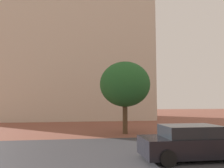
% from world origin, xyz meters
% --- Properties ---
extents(ground_plane, '(120.00, 120.00, 0.00)m').
position_xyz_m(ground_plane, '(0.00, 10.00, 0.00)').
color(ground_plane, brown).
extents(street_asphalt_strip, '(120.00, 8.20, 0.00)m').
position_xyz_m(street_asphalt_strip, '(0.00, 8.71, 0.00)').
color(street_asphalt_strip, '#38383D').
rests_on(street_asphalt_strip, ground_plane).
extents(landmark_building, '(23.68, 12.87, 34.64)m').
position_xyz_m(landmark_building, '(-4.11, 31.76, 10.89)').
color(landmark_building, beige).
rests_on(landmark_building, ground_plane).
extents(car_black, '(4.30, 2.05, 1.46)m').
position_xyz_m(car_black, '(2.41, 6.90, 0.70)').
color(car_black, black).
rests_on(car_black, ground_plane).
extents(tree_curb_far, '(3.97, 3.97, 5.67)m').
position_xyz_m(tree_curb_far, '(1.16, 14.67, 3.86)').
color(tree_curb_far, '#4C3823').
rests_on(tree_curb_far, ground_plane).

